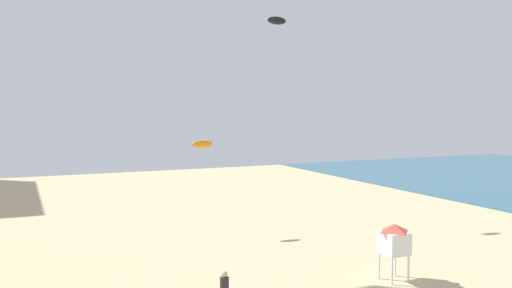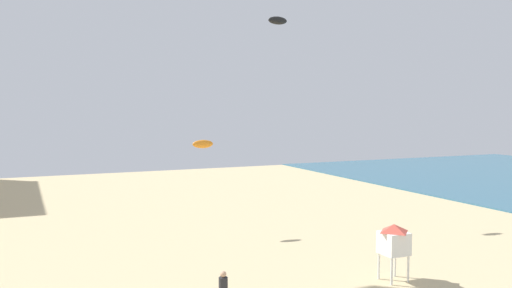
% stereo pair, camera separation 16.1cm
% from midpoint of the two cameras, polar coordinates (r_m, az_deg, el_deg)
% --- Properties ---
extents(lifeguard_stand, '(1.10, 1.10, 2.55)m').
position_cam_midpoint_polar(lifeguard_stand, '(24.62, 14.47, -9.96)').
color(lifeguard_stand, white).
rests_on(lifeguard_stand, ground).
extents(kite_black_parafoil, '(1.39, 0.39, 0.54)m').
position_cam_midpoint_polar(kite_black_parafoil, '(36.77, 2.12, 13.15)').
color(kite_black_parafoil, black).
extents(kite_orange_parafoil, '(1.30, 0.36, 0.51)m').
position_cam_midpoint_polar(kite_orange_parafoil, '(32.27, -5.95, -0.01)').
color(kite_orange_parafoil, orange).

